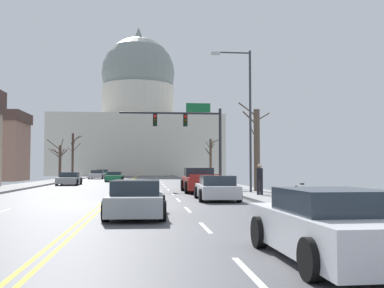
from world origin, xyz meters
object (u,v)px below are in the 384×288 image
(signal_gantry, at_px, (191,127))
(sedan_oncoming_03, at_px, (103,174))
(street_lamp_right, at_px, (245,108))
(sedan_near_01, at_px, (217,188))
(sedan_near_03, at_px, (329,227))
(sedan_oncoming_00, at_px, (69,179))
(sedan_oncoming_02, at_px, (97,175))
(bicycle_parked, at_px, (300,194))
(sedan_oncoming_01, at_px, (114,177))
(sedan_near_02, at_px, (136,199))
(pickup_truck_near_00, at_px, (200,181))
(pedestrian_00, at_px, (260,178))

(signal_gantry, height_order, sedan_oncoming_03, signal_gantry)
(signal_gantry, distance_m, street_lamp_right, 8.05)
(sedan_near_01, height_order, sedan_near_03, sedan_near_03)
(sedan_oncoming_00, relative_size, sedan_oncoming_03, 0.92)
(street_lamp_right, height_order, sedan_oncoming_02, street_lamp_right)
(signal_gantry, relative_size, bicycle_parked, 4.47)
(street_lamp_right, relative_size, sedan_oncoming_00, 2.05)
(sedan_oncoming_03, bearing_deg, sedan_oncoming_01, -80.96)
(signal_gantry, height_order, sedan_near_02, signal_gantry)
(bicycle_parked, bearing_deg, signal_gantry, 101.93)
(sedan_near_02, xyz_separation_m, sedan_near_03, (3.55, -7.40, 0.02))
(sedan_near_02, distance_m, sedan_oncoming_03, 59.62)
(sedan_near_02, xyz_separation_m, sedan_oncoming_03, (-6.83, 59.23, 0.02))
(signal_gantry, height_order, street_lamp_right, street_lamp_right)
(sedan_oncoming_00, xyz_separation_m, bicycle_parked, (13.86, -23.72, -0.06))
(sedan_near_01, relative_size, sedan_oncoming_02, 1.02)
(sedan_near_01, height_order, sedan_near_02, sedan_near_01)
(street_lamp_right, height_order, sedan_oncoming_01, street_lamp_right)
(signal_gantry, bearing_deg, sedan_near_03, -90.50)
(pickup_truck_near_00, bearing_deg, sedan_oncoming_03, 103.50)
(sedan_near_02, bearing_deg, bicycle_parked, 28.93)
(bicycle_parked, bearing_deg, pedestrian_00, 95.21)
(sedan_oncoming_00, bearing_deg, sedan_oncoming_03, 89.98)
(sedan_oncoming_00, height_order, sedan_oncoming_01, sedan_oncoming_00)
(signal_gantry, xyz_separation_m, pickup_truck_near_00, (0.09, -4.55, -4.02))
(sedan_near_01, relative_size, bicycle_parked, 2.56)
(bicycle_parked, bearing_deg, pickup_truck_near_00, 106.28)
(sedan_oncoming_01, bearing_deg, sedan_near_03, -81.23)
(pickup_truck_near_00, relative_size, sedan_near_02, 1.28)
(signal_gantry, height_order, pickup_truck_near_00, signal_gantry)
(sedan_oncoming_02, height_order, pedestrian_00, pedestrian_00)
(street_lamp_right, xyz_separation_m, sedan_oncoming_03, (-13.15, 47.65, -4.66))
(sedan_near_02, distance_m, pedestrian_00, 11.19)
(sedan_near_02, height_order, sedan_oncoming_00, sedan_near_02)
(sedan_oncoming_02, bearing_deg, pedestrian_00, -72.00)
(sedan_oncoming_03, height_order, pedestrian_00, pedestrian_00)
(signal_gantry, relative_size, sedan_oncoming_02, 1.78)
(sedan_oncoming_02, bearing_deg, sedan_near_01, -76.09)
(sedan_near_03, height_order, sedan_oncoming_03, sedan_oncoming_03)
(street_lamp_right, distance_m, sedan_oncoming_03, 49.65)
(sedan_oncoming_02, bearing_deg, signal_gantry, -71.11)
(sedan_near_01, xyz_separation_m, sedan_oncoming_03, (-10.69, 51.99, 0.02))
(sedan_oncoming_00, height_order, bicycle_parked, sedan_oncoming_00)
(sedan_near_01, distance_m, sedan_near_02, 8.20)
(sedan_oncoming_01, distance_m, sedan_oncoming_02, 12.74)
(street_lamp_right, bearing_deg, sedan_near_01, -119.62)
(street_lamp_right, xyz_separation_m, sedan_oncoming_02, (-12.99, 38.16, -4.69))
(street_lamp_right, distance_m, sedan_near_02, 14.00)
(sedan_near_01, bearing_deg, pickup_truck_near_00, 89.86)
(street_lamp_right, height_order, sedan_oncoming_03, street_lamp_right)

